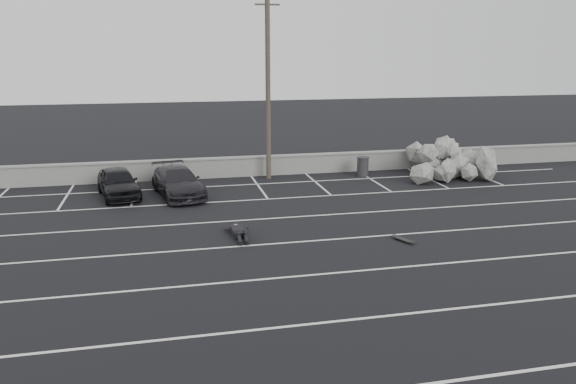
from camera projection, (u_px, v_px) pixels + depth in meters
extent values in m
plane|color=black|center=(291.00, 277.00, 16.68)|extent=(120.00, 120.00, 0.00)
cube|color=gray|center=(232.00, 167.00, 29.80)|extent=(50.00, 0.35, 1.00)
cube|color=gray|center=(232.00, 158.00, 29.67)|extent=(50.00, 0.45, 0.08)
cube|color=silver|center=(318.00, 323.00, 13.84)|extent=(36.00, 0.10, 0.01)
cube|color=silver|center=(291.00, 277.00, 16.68)|extent=(36.00, 0.10, 0.01)
cube|color=silver|center=(272.00, 244.00, 19.51)|extent=(36.00, 0.10, 0.01)
cube|color=silver|center=(257.00, 219.00, 22.35)|extent=(36.00, 0.10, 0.01)
cube|color=silver|center=(246.00, 200.00, 25.19)|extent=(36.00, 0.10, 0.01)
cube|color=silver|center=(237.00, 185.00, 28.03)|extent=(36.00, 0.10, 0.01)
cube|color=silver|center=(66.00, 196.00, 25.86)|extent=(0.10, 5.00, 0.01)
cube|color=silver|center=(134.00, 193.00, 26.50)|extent=(0.10, 5.00, 0.01)
cube|color=silver|center=(198.00, 190.00, 27.13)|extent=(0.10, 5.00, 0.01)
cube|color=silver|center=(259.00, 186.00, 27.77)|extent=(0.10, 5.00, 0.01)
cube|color=silver|center=(317.00, 183.00, 28.40)|extent=(0.10, 5.00, 0.01)
cube|color=silver|center=(373.00, 180.00, 29.04)|extent=(0.10, 5.00, 0.01)
cube|color=silver|center=(426.00, 178.00, 29.67)|extent=(0.10, 5.00, 0.01)
cube|color=silver|center=(478.00, 175.00, 30.31)|extent=(0.10, 5.00, 0.01)
imported|color=black|center=(118.00, 182.00, 25.70)|extent=(2.40, 4.19, 1.34)
imported|color=black|center=(178.00, 182.00, 25.87)|extent=(2.68, 4.75, 1.30)
cylinder|color=#4C4238|center=(268.00, 88.00, 28.41)|extent=(0.25, 0.25, 9.34)
cube|color=#4C4238|center=(267.00, 4.00, 27.41)|extent=(1.25, 0.08, 0.08)
cylinder|color=#2A2A2D|center=(363.00, 167.00, 29.99)|extent=(0.70, 0.70, 0.98)
cylinder|color=#2A2A2D|center=(363.00, 157.00, 29.87)|extent=(0.77, 0.77, 0.05)
cube|color=black|center=(403.00, 239.00, 19.75)|extent=(0.50, 0.79, 0.02)
cube|color=#2A2A2D|center=(397.00, 238.00, 19.96)|extent=(0.17, 0.11, 0.04)
cube|color=#2A2A2D|center=(409.00, 242.00, 19.56)|extent=(0.17, 0.11, 0.04)
cylinder|color=black|center=(396.00, 239.00, 19.91)|extent=(0.05, 0.06, 0.06)
cylinder|color=black|center=(399.00, 238.00, 20.02)|extent=(0.05, 0.06, 0.06)
cylinder|color=black|center=(407.00, 243.00, 19.51)|extent=(0.05, 0.06, 0.06)
cylinder|color=black|center=(410.00, 242.00, 19.62)|extent=(0.05, 0.06, 0.06)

